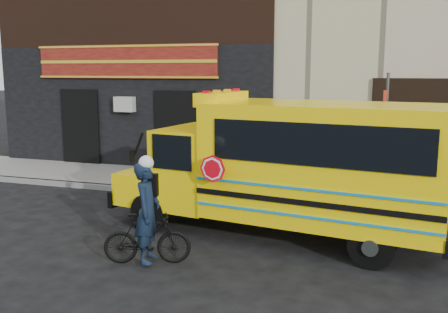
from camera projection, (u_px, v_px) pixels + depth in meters
name	position (u px, v px, depth m)	size (l,w,h in m)	color
ground	(215.00, 232.00, 10.52)	(120.00, 120.00, 0.00)	black
curb	(247.00, 199.00, 12.94)	(40.00, 0.20, 0.15)	gray
sidewalk	(261.00, 186.00, 14.35)	(40.00, 3.00, 0.15)	slate
school_bus	(293.00, 164.00, 9.98)	(7.13, 3.09, 2.92)	black
sign_pole	(385.00, 135.00, 12.15)	(0.13, 0.28, 3.31)	#3F4741
bicycle	(147.00, 238.00, 8.74)	(0.43, 1.53, 0.92)	black
cyclist	(147.00, 215.00, 8.66)	(0.65, 0.43, 1.78)	black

